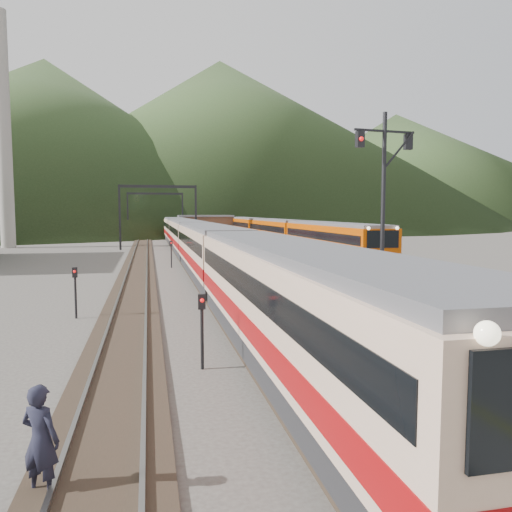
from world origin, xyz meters
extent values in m
plane|color=#47423D|center=(0.00, 0.00, 0.00)|extent=(400.00, 400.00, 0.00)
cube|color=black|center=(0.00, 40.00, 0.06)|extent=(2.60, 200.00, 0.12)
cube|color=slate|center=(-0.72, 40.00, 0.16)|extent=(0.10, 200.00, 0.14)
cube|color=slate|center=(0.72, 40.00, 0.16)|extent=(0.10, 200.00, 0.14)
cube|color=black|center=(-5.00, 40.00, 0.06)|extent=(2.60, 200.00, 0.12)
cube|color=slate|center=(-5.72, 40.00, 0.16)|extent=(0.10, 200.00, 0.14)
cube|color=slate|center=(-4.28, 40.00, 0.16)|extent=(0.10, 200.00, 0.14)
cube|color=black|center=(11.50, 40.00, 0.06)|extent=(2.60, 200.00, 0.12)
cube|color=slate|center=(10.78, 40.00, 0.16)|extent=(0.10, 200.00, 0.14)
cube|color=slate|center=(12.22, 40.00, 0.16)|extent=(0.10, 200.00, 0.14)
cube|color=gray|center=(5.60, 38.00, 0.50)|extent=(8.00, 100.00, 1.00)
cube|color=black|center=(-7.50, 55.00, 4.00)|extent=(0.25, 0.25, 8.00)
cube|color=black|center=(1.80, 55.00, 4.00)|extent=(0.25, 0.25, 8.00)
cube|color=black|center=(-2.85, 55.00, 7.80)|extent=(9.30, 0.22, 0.35)
cube|color=black|center=(-7.50, 80.00, 4.00)|extent=(0.25, 0.25, 8.00)
cube|color=black|center=(1.80, 80.00, 4.00)|extent=(0.25, 0.25, 8.00)
cube|color=black|center=(-2.85, 80.00, 7.80)|extent=(9.30, 0.22, 0.35)
cylinder|color=#9E998E|center=(-22.00, 62.00, 15.00)|extent=(1.80, 1.80, 30.00)
cube|color=#4D3324|center=(5.60, 78.00, 2.40)|extent=(9.00, 4.00, 2.80)
cube|color=slate|center=(5.60, 78.00, 3.95)|extent=(9.40, 4.40, 0.30)
cone|color=#2B401E|center=(-40.00, 190.00, 30.00)|extent=(180.00, 180.00, 60.00)
cone|color=#2B401E|center=(30.00, 230.00, 37.50)|extent=(220.00, 220.00, 75.00)
cone|color=#2B401E|center=(110.00, 210.00, 25.00)|extent=(160.00, 160.00, 50.00)
cube|color=beige|center=(0.00, 5.67, 2.04)|extent=(2.97, 19.99, 3.63)
cube|color=beige|center=(0.00, 26.16, 2.04)|extent=(2.97, 19.99, 3.63)
cube|color=beige|center=(0.00, 46.65, 2.04)|extent=(2.97, 19.99, 3.63)
cube|color=beige|center=(0.00, 67.14, 2.04)|extent=(2.97, 19.99, 3.63)
cube|color=#B34000|center=(11.50, 32.56, 1.97)|extent=(2.85, 19.13, 3.47)
cube|color=#B34000|center=(11.50, 52.19, 1.97)|extent=(2.85, 19.13, 3.47)
cube|color=#B34000|center=(11.50, 71.82, 1.97)|extent=(2.85, 19.13, 3.47)
cylinder|color=black|center=(3.35, 6.67, 4.43)|extent=(0.14, 0.14, 6.87)
cube|color=black|center=(3.35, 6.67, 7.27)|extent=(2.19, 0.34, 0.07)
cube|color=black|center=(2.46, 6.56, 6.97)|extent=(0.27, 0.21, 0.50)
cube|color=black|center=(4.25, 6.78, 6.97)|extent=(0.27, 0.21, 0.50)
cylinder|color=black|center=(-2.60, 6.26, 1.00)|extent=(0.10, 0.10, 2.00)
cube|color=black|center=(-2.60, 6.26, 2.05)|extent=(0.23, 0.18, 0.45)
cylinder|color=black|center=(-2.26, 33.77, 1.00)|extent=(0.10, 0.10, 2.00)
cube|color=black|center=(-2.26, 33.77, 2.05)|extent=(0.26, 0.23, 0.45)
cylinder|color=black|center=(-7.29, 14.55, 1.00)|extent=(0.10, 0.10, 2.00)
cube|color=black|center=(-7.29, 14.55, 2.05)|extent=(0.23, 0.18, 0.45)
imported|color=black|center=(-5.91, 0.17, 0.95)|extent=(0.82, 0.73, 1.89)
camera|label=1|loc=(-4.10, -8.32, 4.70)|focal=35.00mm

